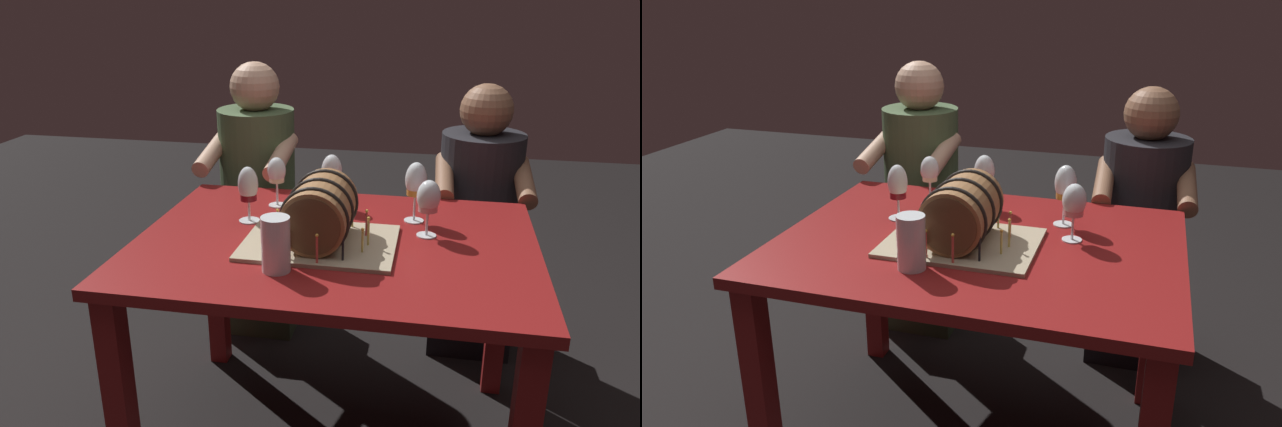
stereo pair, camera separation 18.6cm
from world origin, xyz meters
TOP-DOWN VIEW (x-y plane):
  - dining_table at (0.00, 0.00)m, footprint 1.23×0.93m
  - barrel_cake at (-0.04, -0.04)m, footprint 0.46×0.35m
  - wine_glass_amber at (0.23, 0.21)m, footprint 0.07×0.07m
  - wine_glass_empty at (-0.07, 0.31)m, footprint 0.07×0.07m
  - wine_glass_white at (-0.26, 0.27)m, footprint 0.06×0.06m
  - wine_glass_red at (-0.31, 0.11)m, footprint 0.07×0.07m
  - wine_glass_rose at (0.28, 0.09)m, footprint 0.07×0.07m
  - beer_pint at (-0.12, -0.25)m, footprint 0.08×0.08m
  - person_seated_left at (-0.47, 0.74)m, footprint 0.37×0.46m
  - person_seated_right at (0.47, 0.74)m, footprint 0.38×0.46m

SIDE VIEW (x-z plane):
  - person_seated_right at x=0.47m, z-range -0.05..1.09m
  - person_seated_left at x=-0.47m, z-range -0.05..1.15m
  - dining_table at x=0.00m, z-range 0.26..1.01m
  - beer_pint at x=-0.12m, z-range 0.75..0.91m
  - barrel_cake at x=-0.04m, z-range 0.74..0.95m
  - wine_glass_red at x=-0.31m, z-range 0.78..0.97m
  - wine_glass_white at x=-0.26m, z-range 0.79..0.96m
  - wine_glass_rose at x=0.28m, z-range 0.78..0.97m
  - wine_glass_empty at x=-0.07m, z-range 0.79..0.97m
  - wine_glass_amber at x=0.23m, z-range 0.79..0.99m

